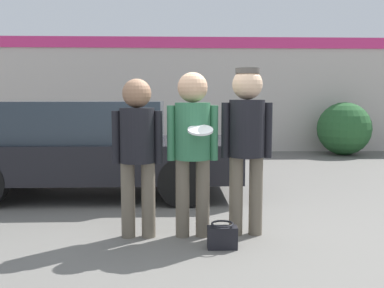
{
  "coord_description": "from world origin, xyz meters",
  "views": [
    {
      "loc": [
        -0.23,
        -4.53,
        1.51
      ],
      "look_at": [
        -0.06,
        0.21,
        1.0
      ],
      "focal_mm": 40.0,
      "sensor_mm": 36.0,
      "label": 1
    }
  ],
  "objects_px": {
    "person_left": "(137,143)",
    "person_right": "(247,134)",
    "person_middle_with_frisbee": "(193,138)",
    "parked_car_near": "(92,148)",
    "shrub": "(344,129)",
    "handbag": "(222,236)"
  },
  "relations": [
    {
      "from": "person_left",
      "to": "handbag",
      "type": "distance_m",
      "value": 1.32
    },
    {
      "from": "person_left",
      "to": "shrub",
      "type": "distance_m",
      "value": 8.27
    },
    {
      "from": "person_middle_with_frisbee",
      "to": "person_right",
      "type": "relative_size",
      "value": 0.97
    },
    {
      "from": "person_right",
      "to": "handbag",
      "type": "xyz_separation_m",
      "value": [
        -0.31,
        -0.44,
        -1.0
      ]
    },
    {
      "from": "parked_car_near",
      "to": "shrub",
      "type": "height_order",
      "value": "parked_car_near"
    },
    {
      "from": "person_left",
      "to": "parked_car_near",
      "type": "distance_m",
      "value": 2.3
    },
    {
      "from": "person_right",
      "to": "handbag",
      "type": "bearing_deg",
      "value": -124.85
    },
    {
      "from": "parked_car_near",
      "to": "handbag",
      "type": "distance_m",
      "value": 3.13
    },
    {
      "from": "parked_car_near",
      "to": "person_middle_with_frisbee",
      "type": "bearing_deg",
      "value": -54.59
    },
    {
      "from": "person_right",
      "to": "shrub",
      "type": "relative_size",
      "value": 1.3
    },
    {
      "from": "person_middle_with_frisbee",
      "to": "parked_car_near",
      "type": "bearing_deg",
      "value": 125.41
    },
    {
      "from": "parked_car_near",
      "to": "handbag",
      "type": "height_order",
      "value": "parked_car_near"
    },
    {
      "from": "person_left",
      "to": "shrub",
      "type": "bearing_deg",
      "value": 53.66
    },
    {
      "from": "person_left",
      "to": "handbag",
      "type": "relative_size",
      "value": 5.73
    },
    {
      "from": "person_left",
      "to": "handbag",
      "type": "bearing_deg",
      "value": -24.28
    },
    {
      "from": "person_left",
      "to": "person_right",
      "type": "bearing_deg",
      "value": 2.14
    },
    {
      "from": "parked_car_near",
      "to": "person_right",
      "type": "bearing_deg",
      "value": -44.58
    },
    {
      "from": "person_middle_with_frisbee",
      "to": "handbag",
      "type": "height_order",
      "value": "person_middle_with_frisbee"
    },
    {
      "from": "person_right",
      "to": "handbag",
      "type": "distance_m",
      "value": 1.14
    },
    {
      "from": "person_right",
      "to": "parked_car_near",
      "type": "distance_m",
      "value": 2.95
    },
    {
      "from": "person_middle_with_frisbee",
      "to": "parked_car_near",
      "type": "relative_size",
      "value": 0.4
    },
    {
      "from": "parked_car_near",
      "to": "handbag",
      "type": "bearing_deg",
      "value": -54.51
    }
  ]
}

